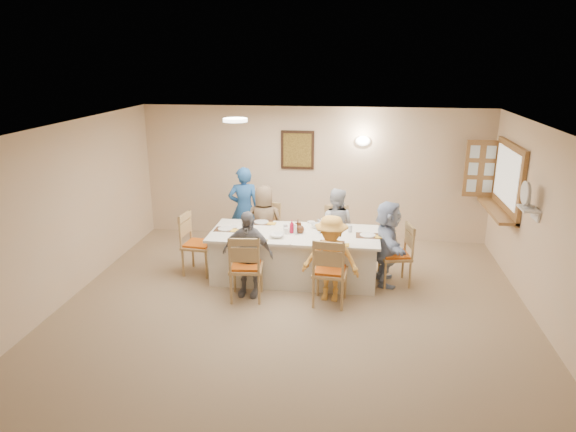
# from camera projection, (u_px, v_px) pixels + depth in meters

# --- Properties ---
(ground) EXTENTS (7.00, 7.00, 0.00)m
(ground) POSITION_uv_depth(u_px,v_px,m) (289.00, 324.00, 6.75)
(ground) COLOR #977C63
(room_walls) EXTENTS (7.00, 7.00, 7.00)m
(room_walls) POSITION_uv_depth(u_px,v_px,m) (289.00, 214.00, 6.30)
(room_walls) COLOR beige
(room_walls) RESTS_ON ground
(wall_picture) EXTENTS (0.62, 0.05, 0.72)m
(wall_picture) POSITION_uv_depth(u_px,v_px,m) (297.00, 150.00, 9.56)
(wall_picture) COLOR #382013
(wall_picture) RESTS_ON room_walls
(wall_sconce) EXTENTS (0.26, 0.09, 0.18)m
(wall_sconce) POSITION_uv_depth(u_px,v_px,m) (363.00, 141.00, 9.32)
(wall_sconce) COLOR white
(wall_sconce) RESTS_ON room_walls
(ceiling_light) EXTENTS (0.36, 0.36, 0.05)m
(ceiling_light) POSITION_uv_depth(u_px,v_px,m) (235.00, 120.00, 7.56)
(ceiling_light) COLOR white
(ceiling_light) RESTS_ON room_walls
(serving_hatch) EXTENTS (0.06, 1.50, 1.15)m
(serving_hatch) POSITION_uv_depth(u_px,v_px,m) (508.00, 179.00, 8.16)
(serving_hatch) COLOR olive
(serving_hatch) RESTS_ON room_walls
(hatch_sill) EXTENTS (0.30, 1.50, 0.05)m
(hatch_sill) POSITION_uv_depth(u_px,v_px,m) (497.00, 210.00, 8.33)
(hatch_sill) COLOR olive
(hatch_sill) RESTS_ON room_walls
(shutter_door) EXTENTS (0.55, 0.04, 1.00)m
(shutter_door) POSITION_uv_depth(u_px,v_px,m) (481.00, 169.00, 8.91)
(shutter_door) COLOR olive
(shutter_door) RESTS_ON room_walls
(fan_shelf) EXTENTS (0.22, 0.36, 0.03)m
(fan_shelf) POSITION_uv_depth(u_px,v_px,m) (529.00, 209.00, 6.92)
(fan_shelf) COLOR white
(fan_shelf) RESTS_ON room_walls
(desk_fan) EXTENTS (0.30, 0.30, 0.28)m
(desk_fan) POSITION_uv_depth(u_px,v_px,m) (528.00, 198.00, 6.88)
(desk_fan) COLOR #A5A5A8
(desk_fan) RESTS_ON fan_shelf
(dining_table) EXTENTS (2.60, 1.10, 0.76)m
(dining_table) POSITION_uv_depth(u_px,v_px,m) (294.00, 255.00, 8.05)
(dining_table) COLOR silver
(dining_table) RESTS_ON ground
(chair_back_left) EXTENTS (0.53, 0.53, 0.96)m
(chair_back_left) POSITION_uv_depth(u_px,v_px,m) (266.00, 231.00, 8.85)
(chair_back_left) COLOR tan
(chair_back_left) RESTS_ON ground
(chair_back_right) EXTENTS (0.45, 0.45, 0.94)m
(chair_back_right) POSITION_uv_depth(u_px,v_px,m) (335.00, 235.00, 8.70)
(chair_back_right) COLOR tan
(chair_back_right) RESTS_ON ground
(chair_front_left) EXTENTS (0.53, 0.53, 1.00)m
(chair_front_left) POSITION_uv_depth(u_px,v_px,m) (246.00, 266.00, 7.33)
(chair_front_left) COLOR tan
(chair_front_left) RESTS_ON ground
(chair_front_right) EXTENTS (0.52, 0.52, 1.01)m
(chair_front_right) POSITION_uv_depth(u_px,v_px,m) (330.00, 270.00, 7.18)
(chair_front_right) COLOR tan
(chair_front_right) RESTS_ON ground
(chair_left_end) EXTENTS (0.52, 0.52, 1.00)m
(chair_left_end) POSITION_uv_depth(u_px,v_px,m) (199.00, 244.00, 8.21)
(chair_left_end) COLOR tan
(chair_left_end) RESTS_ON ground
(chair_right_end) EXTENTS (0.54, 0.54, 0.96)m
(chair_right_end) POSITION_uv_depth(u_px,v_px,m) (395.00, 254.00, 7.82)
(chair_right_end) COLOR tan
(chair_right_end) RESTS_ON ground
(diner_back_left) EXTENTS (0.66, 0.44, 1.32)m
(diner_back_left) POSITION_uv_depth(u_px,v_px,m) (264.00, 224.00, 8.68)
(diner_back_left) COLOR brown
(diner_back_left) RESTS_ON ground
(diner_back_right) EXTENTS (0.81, 0.72, 1.32)m
(diner_back_right) POSITION_uv_depth(u_px,v_px,m) (335.00, 227.00, 8.53)
(diner_back_right) COLOR #B6B9C4
(diner_back_right) RESTS_ON ground
(diner_front_left) EXTENTS (0.81, 0.45, 1.28)m
(diner_front_left) POSITION_uv_depth(u_px,v_px,m) (248.00, 254.00, 7.40)
(diner_front_left) COLOR gray
(diner_front_left) RESTS_ON ground
(diner_front_right) EXTENTS (0.93, 0.67, 1.27)m
(diner_front_right) POSITION_uv_depth(u_px,v_px,m) (331.00, 259.00, 7.25)
(diner_front_right) COLOR #FAB248
(diner_front_right) RESTS_ON ground
(diner_right_end) EXTENTS (1.28, 0.57, 1.32)m
(diner_right_end) POSITION_uv_depth(u_px,v_px,m) (387.00, 243.00, 7.78)
(diner_right_end) COLOR #A5B6D9
(diner_right_end) RESTS_ON ground
(caregiver) EXTENTS (0.71, 0.60, 1.53)m
(caregiver) POSITION_uv_depth(u_px,v_px,m) (244.00, 209.00, 9.16)
(caregiver) COLOR #2458A0
(caregiver) RESTS_ON ground
(placemat_fl) EXTENTS (0.36, 0.26, 0.01)m
(placemat_fl) POSITION_uv_depth(u_px,v_px,m) (251.00, 240.00, 7.61)
(placemat_fl) COLOR #472B19
(placemat_fl) RESTS_ON dining_table
(plate_fl) EXTENTS (0.24, 0.24, 0.01)m
(plate_fl) POSITION_uv_depth(u_px,v_px,m) (251.00, 239.00, 7.61)
(plate_fl) COLOR white
(plate_fl) RESTS_ON dining_table
(napkin_fl) EXTENTS (0.14, 0.14, 0.01)m
(napkin_fl) POSITION_uv_depth(u_px,v_px,m) (262.00, 241.00, 7.54)
(napkin_fl) COLOR gold
(napkin_fl) RESTS_ON dining_table
(placemat_fr) EXTENTS (0.36, 0.27, 0.01)m
(placemat_fr) POSITION_uv_depth(u_px,v_px,m) (332.00, 244.00, 7.46)
(placemat_fr) COLOR #472B19
(placemat_fr) RESTS_ON dining_table
(plate_fr) EXTENTS (0.24, 0.24, 0.01)m
(plate_fr) POSITION_uv_depth(u_px,v_px,m) (332.00, 243.00, 7.46)
(plate_fr) COLOR white
(plate_fr) RESTS_ON dining_table
(napkin_fr) EXTENTS (0.14, 0.14, 0.01)m
(napkin_fr) POSITION_uv_depth(u_px,v_px,m) (344.00, 245.00, 7.39)
(napkin_fr) COLOR gold
(napkin_fr) RESTS_ON dining_table
(placemat_bl) EXTENTS (0.36, 0.27, 0.01)m
(placemat_bl) POSITION_uv_depth(u_px,v_px,m) (261.00, 222.00, 8.41)
(placemat_bl) COLOR #472B19
(placemat_bl) RESTS_ON dining_table
(plate_bl) EXTENTS (0.24, 0.24, 0.01)m
(plate_bl) POSITION_uv_depth(u_px,v_px,m) (261.00, 222.00, 8.40)
(plate_bl) COLOR white
(plate_bl) RESTS_ON dining_table
(napkin_bl) EXTENTS (0.13, 0.13, 0.01)m
(napkin_bl) POSITION_uv_depth(u_px,v_px,m) (272.00, 223.00, 8.34)
(napkin_bl) COLOR gold
(napkin_bl) RESTS_ON dining_table
(placemat_br) EXTENTS (0.32, 0.24, 0.01)m
(placemat_br) POSITION_uv_depth(u_px,v_px,m) (335.00, 226.00, 8.25)
(placemat_br) COLOR #472B19
(placemat_br) RESTS_ON dining_table
(plate_br) EXTENTS (0.23, 0.23, 0.01)m
(plate_br) POSITION_uv_depth(u_px,v_px,m) (335.00, 225.00, 8.25)
(plate_br) COLOR white
(plate_br) RESTS_ON dining_table
(napkin_br) EXTENTS (0.13, 0.13, 0.01)m
(napkin_br) POSITION_uv_depth(u_px,v_px,m) (346.00, 227.00, 8.18)
(napkin_br) COLOR gold
(napkin_br) RESTS_ON dining_table
(placemat_le) EXTENTS (0.33, 0.25, 0.01)m
(placemat_le) POSITION_uv_depth(u_px,v_px,m) (225.00, 229.00, 8.07)
(placemat_le) COLOR #472B19
(placemat_le) RESTS_ON dining_table
(plate_le) EXTENTS (0.23, 0.23, 0.01)m
(plate_le) POSITION_uv_depth(u_px,v_px,m) (225.00, 229.00, 8.07)
(plate_le) COLOR white
(plate_le) RESTS_ON dining_table
(napkin_le) EXTENTS (0.14, 0.14, 0.01)m
(napkin_le) POSITION_uv_depth(u_px,v_px,m) (236.00, 230.00, 8.00)
(napkin_le) COLOR gold
(napkin_le) RESTS_ON dining_table
(placemat_re) EXTENTS (0.36, 0.26, 0.01)m
(placemat_re) POSITION_uv_depth(u_px,v_px,m) (368.00, 236.00, 7.79)
(placemat_re) COLOR #472B19
(placemat_re) RESTS_ON dining_table
(plate_re) EXTENTS (0.24, 0.24, 0.01)m
(plate_re) POSITION_uv_depth(u_px,v_px,m) (368.00, 235.00, 7.79)
(plate_re) COLOR white
(plate_re) RESTS_ON dining_table
(napkin_re) EXTENTS (0.14, 0.14, 0.01)m
(napkin_re) POSITION_uv_depth(u_px,v_px,m) (380.00, 237.00, 7.72)
(napkin_re) COLOR gold
(napkin_re) RESTS_ON dining_table
(teacup_a) EXTENTS (0.13, 0.13, 0.09)m
(teacup_a) POSITION_uv_depth(u_px,v_px,m) (241.00, 235.00, 7.68)
(teacup_a) COLOR white
(teacup_a) RESTS_ON dining_table
(teacup_b) EXTENTS (0.16, 0.16, 0.09)m
(teacup_b) POSITION_uv_depth(u_px,v_px,m) (323.00, 221.00, 8.35)
(teacup_b) COLOR white
(teacup_b) RESTS_ON dining_table
(bowl_a) EXTENTS (0.24, 0.24, 0.05)m
(bowl_a) POSITION_uv_depth(u_px,v_px,m) (277.00, 236.00, 7.73)
(bowl_a) COLOR white
(bowl_a) RESTS_ON dining_table
(bowl_b) EXTENTS (0.25, 0.25, 0.06)m
(bowl_b) POSITION_uv_depth(u_px,v_px,m) (318.00, 226.00, 8.15)
(bowl_b) COLOR white
(bowl_b) RESTS_ON dining_table
(condiment_ketchup) EXTENTS (0.14, 0.14, 0.21)m
(condiment_ketchup) POSITION_uv_depth(u_px,v_px,m) (292.00, 227.00, 7.89)
(condiment_ketchup) COLOR #BA0F32
(condiment_ketchup) RESTS_ON dining_table
(condiment_brown) EXTENTS (0.10, 0.10, 0.19)m
(condiment_brown) POSITION_uv_depth(u_px,v_px,m) (298.00, 226.00, 7.95)
(condiment_brown) COLOR #4D2814
(condiment_brown) RESTS_ON dining_table
(condiment_malt) EXTENTS (0.14, 0.14, 0.17)m
(condiment_malt) POSITION_uv_depth(u_px,v_px,m) (300.00, 228.00, 7.90)
(condiment_malt) COLOR #4D2814
(condiment_malt) RESTS_ON dining_table
(drinking_glass) EXTENTS (0.07, 0.07, 0.11)m
(drinking_glass) POSITION_uv_depth(u_px,v_px,m) (285.00, 228.00, 7.98)
(drinking_glass) COLOR silver
(drinking_glass) RESTS_ON dining_table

